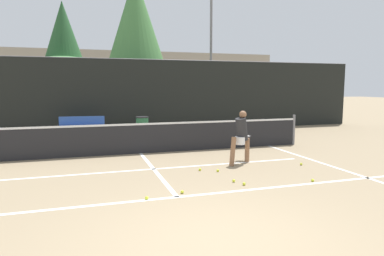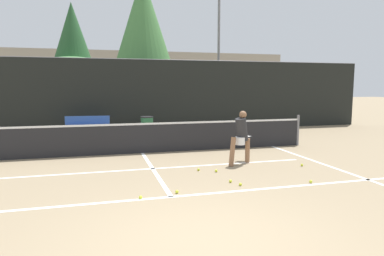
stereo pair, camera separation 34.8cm
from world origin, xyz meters
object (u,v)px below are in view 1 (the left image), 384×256
trash_bin (142,126)px  parked_car (137,114)px  courtside_bench (82,126)px  player_practicing (241,135)px

trash_bin → parked_car: size_ratio=0.18×
courtside_bench → trash_bin: bearing=0.6°
courtside_bench → trash_bin: 2.43m
player_practicing → parked_car: (-1.22, 10.72, -0.22)m
player_practicing → parked_car: size_ratio=0.33×
player_practicing → courtside_bench: player_practicing is taller
trash_bin → parked_car: bearing=84.1°
player_practicing → parked_car: 10.79m
player_practicing → trash_bin: bearing=79.8°
parked_car → trash_bin: bearing=-95.9°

